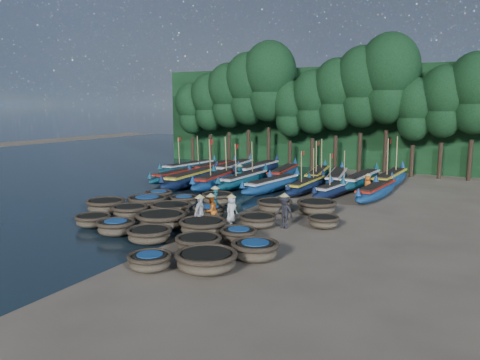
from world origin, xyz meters
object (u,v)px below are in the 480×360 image
at_px(long_boat_1, 177,175).
at_px(fisherman_0, 231,208).
at_px(coracle_20, 159,196).
at_px(long_boat_2, 192,178).
at_px(long_boat_6, 307,185).
at_px(fisherman_6, 367,185).
at_px(fisherman_2, 211,210).
at_px(fisherman_3, 284,211).
at_px(long_boat_7, 336,189).
at_px(coracle_3, 150,261).
at_px(coracle_7, 149,235).
at_px(coracle_24, 317,207).
at_px(coracle_8, 198,243).
at_px(coracle_17, 209,211).
at_px(coracle_18, 258,220).
at_px(long_boat_12, 258,169).
at_px(coracle_9, 255,250).
at_px(coracle_11, 130,212).
at_px(fisherman_5, 240,175).
at_px(coracle_6, 116,227).
at_px(coracle_16, 171,209).
at_px(fisherman_1, 215,200).
at_px(long_boat_3, 218,179).
at_px(long_boat_9, 189,167).
at_px(coracle_5, 93,220).
at_px(long_boat_5, 272,184).
at_px(long_boat_13, 284,173).
at_px(coracle_14, 239,235).
at_px(long_boat_4, 244,180).
at_px(long_boat_17, 390,179).
at_px(coracle_22, 218,198).
at_px(coracle_12, 161,220).
at_px(coracle_15, 147,202).
at_px(long_boat_16, 361,180).
at_px(coracle_10, 106,205).
at_px(long_boat_11, 234,168).
at_px(coracle_13, 203,227).
at_px(long_boat_8, 376,191).
at_px(coracle_23, 274,206).

xyz_separation_m(long_boat_1, fisherman_0, (10.69, -10.12, 0.32)).
bearing_deg(coracle_20, long_boat_2, 103.36).
xyz_separation_m(long_boat_6, fisherman_6, (4.28, 0.40, 0.33)).
height_order(fisherman_2, fisherman_3, fisherman_3).
bearing_deg(long_boat_7, coracle_20, -134.21).
height_order(coracle_3, long_boat_7, long_boat_7).
xyz_separation_m(coracle_7, coracle_24, (5.04, 8.99, 0.07)).
bearing_deg(coracle_8, coracle_17, 116.88).
bearing_deg(coracle_18, long_boat_12, 115.44).
relative_size(coracle_9, long_boat_12, 0.22).
bearing_deg(coracle_11, coracle_20, 108.13).
height_order(fisherman_0, fisherman_3, fisherman_3).
bearing_deg(fisherman_5, long_boat_6, 109.38).
bearing_deg(fisherman_3, coracle_6, -127.57).
relative_size(coracle_9, coracle_11, 0.84).
distance_m(coracle_9, coracle_16, 8.83).
distance_m(coracle_7, long_boat_1, 17.64).
relative_size(coracle_18, fisherman_1, 1.14).
relative_size(long_boat_3, long_boat_9, 1.12).
height_order(long_boat_12, fisherman_1, fisherman_1).
bearing_deg(coracle_5, long_boat_7, 58.23).
relative_size(coracle_3, long_boat_5, 0.25).
relative_size(long_boat_9, long_boat_13, 0.96).
xyz_separation_m(coracle_17, long_boat_1, (-9.06, 9.73, 0.11)).
bearing_deg(long_boat_9, coracle_14, -43.17).
xyz_separation_m(coracle_17, fisherman_3, (4.55, -0.10, 0.51)).
bearing_deg(long_boat_4, long_boat_17, 28.84).
bearing_deg(coracle_3, long_boat_13, 99.60).
distance_m(coracle_11, coracle_22, 6.08).
bearing_deg(long_boat_2, coracle_12, -67.58).
bearing_deg(coracle_15, long_boat_16, 54.84).
xyz_separation_m(coracle_12, long_boat_1, (-8.07, 12.85, 0.02)).
bearing_deg(coracle_9, long_boat_16, 90.68).
xyz_separation_m(coracle_10, coracle_12, (4.97, -1.30, 0.00)).
height_order(coracle_9, long_boat_11, long_boat_11).
height_order(coracle_6, coracle_13, coracle_13).
relative_size(coracle_16, long_boat_9, 0.31).
xyz_separation_m(coracle_6, long_boat_17, (9.35, 20.44, 0.18)).
bearing_deg(coracle_17, long_boat_2, 128.43).
distance_m(coracle_3, coracle_15, 10.90).
height_order(long_boat_8, fisherman_2, fisherman_2).
xyz_separation_m(long_boat_16, fisherman_6, (1.24, -3.45, 0.25)).
xyz_separation_m(coracle_10, fisherman_5, (2.66, 11.80, 0.39)).
bearing_deg(coracle_24, coracle_5, -139.51).
distance_m(coracle_13, coracle_14, 2.12).
relative_size(coracle_14, coracle_20, 1.06).
bearing_deg(fisherman_3, fisherman_0, -158.74).
distance_m(coracle_15, coracle_24, 10.19).
distance_m(coracle_3, coracle_14, 4.98).
height_order(coracle_23, long_boat_13, long_boat_13).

